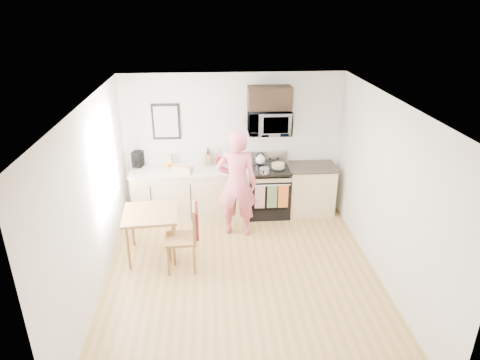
{
  "coord_description": "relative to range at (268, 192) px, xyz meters",
  "views": [
    {
      "loc": [
        -0.42,
        -5.2,
        3.83
      ],
      "look_at": [
        0.03,
        1.0,
        1.13
      ],
      "focal_mm": 32.0,
      "sensor_mm": 36.0,
      "label": 1
    }
  ],
  "objects": [
    {
      "name": "utensil_crock",
      "position": [
        -0.89,
        0.18,
        0.64
      ],
      "size": [
        0.11,
        0.11,
        0.34
      ],
      "color": "red",
      "rests_on": "countertop_left"
    },
    {
      "name": "pot",
      "position": [
        -0.11,
        -0.23,
        0.53
      ],
      "size": [
        0.18,
        0.3,
        0.09
      ],
      "rotation": [
        0.0,
        0.0,
        -0.22
      ],
      "color": "#B2B2B7",
      "rests_on": "range"
    },
    {
      "name": "cabinet_left",
      "position": [
        -1.43,
        0.02,
        0.01
      ],
      "size": [
        2.1,
        0.6,
        0.9
      ],
      "primitive_type": "cube",
      "color": "#D8BC8B",
      "rests_on": "floor"
    },
    {
      "name": "chair",
      "position": [
        -1.38,
        -1.67,
        0.24
      ],
      "size": [
        0.51,
        0.46,
        1.05
      ],
      "rotation": [
        0.0,
        0.0,
        0.03
      ],
      "color": "brown",
      "rests_on": "floor"
    },
    {
      "name": "right_wall",
      "position": [
        1.37,
        -1.98,
        0.86
      ],
      "size": [
        0.04,
        4.6,
        2.6
      ],
      "primitive_type": "cube",
      "color": "silver",
      "rests_on": "floor"
    },
    {
      "name": "microwave",
      "position": [
        -0.0,
        0.1,
        1.32
      ],
      "size": [
        0.76,
        0.51,
        0.42
      ],
      "primitive_type": "imported",
      "color": "#B2B2B7",
      "rests_on": "back_wall"
    },
    {
      "name": "bread_bag",
      "position": [
        -1.55,
        -0.13,
        0.57
      ],
      "size": [
        0.37,
        0.28,
        0.12
      ],
      "primitive_type": "cube",
      "rotation": [
        0.0,
        0.0,
        -0.41
      ],
      "color": "tan",
      "rests_on": "countertop_left"
    },
    {
      "name": "upper_cabinet",
      "position": [
        -0.0,
        0.15,
        1.74
      ],
      "size": [
        0.76,
        0.35,
        0.4
      ],
      "primitive_type": "cube",
      "color": "black",
      "rests_on": "back_wall"
    },
    {
      "name": "window",
      "position": [
        -2.59,
        -1.18,
        1.11
      ],
      "size": [
        0.06,
        1.4,
        1.5
      ],
      "color": "silver",
      "rests_on": "left_wall"
    },
    {
      "name": "wall_art",
      "position": [
        -1.83,
        0.3,
        1.31
      ],
      "size": [
        0.5,
        0.04,
        0.65
      ],
      "color": "black",
      "rests_on": "back_wall"
    },
    {
      "name": "cabinet_right",
      "position": [
        0.8,
        0.02,
        0.01
      ],
      "size": [
        0.84,
        0.6,
        0.9
      ],
      "primitive_type": "cube",
      "color": "#D8BC8B",
      "rests_on": "floor"
    },
    {
      "name": "cake",
      "position": [
        0.16,
        -0.02,
        0.53
      ],
      "size": [
        0.28,
        0.28,
        0.09
      ],
      "color": "black",
      "rests_on": "range"
    },
    {
      "name": "range",
      "position": [
        0.0,
        0.0,
        0.0
      ],
      "size": [
        0.76,
        0.7,
        1.16
      ],
      "color": "black",
      "rests_on": "floor"
    },
    {
      "name": "coffee_maker",
      "position": [
        -2.38,
        0.22,
        0.64
      ],
      "size": [
        0.21,
        0.26,
        0.29
      ],
      "rotation": [
        0.0,
        0.0,
        -0.29
      ],
      "color": "black",
      "rests_on": "countertop_left"
    },
    {
      "name": "person",
      "position": [
        -0.63,
        -0.68,
        0.5
      ],
      "size": [
        0.74,
        0.55,
        1.87
      ],
      "primitive_type": "imported",
      "rotation": [
        0.0,
        0.0,
        2.99
      ],
      "color": "#B63243",
      "rests_on": "floor"
    },
    {
      "name": "ceiling",
      "position": [
        -0.63,
        -1.98,
        2.16
      ],
      "size": [
        4.0,
        4.6,
        0.04
      ],
      "primitive_type": "cube",
      "color": "white",
      "rests_on": "back_wall"
    },
    {
      "name": "back_wall",
      "position": [
        -0.63,
        0.32,
        0.86
      ],
      "size": [
        4.0,
        0.04,
        2.6
      ],
      "primitive_type": "cube",
      "color": "silver",
      "rests_on": "floor"
    },
    {
      "name": "knife_block",
      "position": [
        -1.1,
        0.23,
        0.61
      ],
      "size": [
        0.1,
        0.14,
        0.21
      ],
      "primitive_type": "cube",
      "rotation": [
        0.0,
        0.0,
        -0.05
      ],
      "color": "brown",
      "rests_on": "countertop_left"
    },
    {
      "name": "milk_carton",
      "position": [
        -1.79,
        0.16,
        0.62
      ],
      "size": [
        0.11,
        0.11,
        0.23
      ],
      "primitive_type": "cube",
      "rotation": [
        0.0,
        0.0,
        -0.36
      ],
      "color": "tan",
      "rests_on": "countertop_left"
    },
    {
      "name": "front_wall",
      "position": [
        -0.63,
        -4.28,
        0.86
      ],
      "size": [
        4.0,
        0.04,
        2.6
      ],
      "primitive_type": "cube",
      "color": "silver",
      "rests_on": "floor"
    },
    {
      "name": "floor",
      "position": [
        -0.63,
        -1.98,
        -0.44
      ],
      "size": [
        4.6,
        4.6,
        0.0
      ],
      "primitive_type": "plane",
      "color": "olive",
      "rests_on": "ground"
    },
    {
      "name": "fruit_bowl",
      "position": [
        -1.81,
        0.1,
        0.54
      ],
      "size": [
        0.24,
        0.24,
        0.09
      ],
      "color": "white",
      "rests_on": "countertop_left"
    },
    {
      "name": "left_wall",
      "position": [
        -2.63,
        -1.98,
        0.86
      ],
      "size": [
        0.04,
        4.6,
        2.6
      ],
      "primitive_type": "cube",
      "color": "silver",
      "rests_on": "floor"
    },
    {
      "name": "kettle",
      "position": [
        -0.13,
        0.21,
        0.59
      ],
      "size": [
        0.18,
        0.18,
        0.23
      ],
      "color": "white",
      "rests_on": "range"
    },
    {
      "name": "wall_trivet",
      "position": [
        -0.58,
        0.31,
        0.86
      ],
      "size": [
        0.2,
        0.02,
        0.2
      ],
      "primitive_type": "cube",
      "color": "red",
      "rests_on": "back_wall"
    },
    {
      "name": "countertop_left",
      "position": [
        -1.43,
        0.02,
        0.48
      ],
      "size": [
        2.14,
        0.64,
        0.04
      ],
      "primitive_type": "cube",
      "color": "silver",
      "rests_on": "cabinet_left"
    },
    {
      "name": "countertop_right",
      "position": [
        0.8,
        0.02,
        0.48
      ],
      "size": [
        0.88,
        0.64,
        0.04
      ],
      "primitive_type": "cube",
      "color": "black",
      "rests_on": "cabinet_right"
    },
    {
      "name": "dining_table",
      "position": [
        -2.01,
        -1.28,
        0.24
      ],
      "size": [
        0.81,
        0.81,
        0.76
      ],
      "rotation": [
        0.0,
        0.0,
        0.07
      ],
      "color": "brown",
      "rests_on": "floor"
    }
  ]
}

